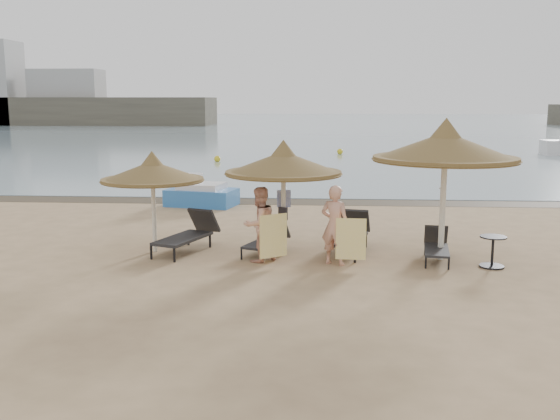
% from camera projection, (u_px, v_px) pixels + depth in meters
% --- Properties ---
extents(ground, '(160.00, 160.00, 0.00)m').
position_uv_depth(ground, '(271.00, 270.00, 13.69)').
color(ground, tan).
rests_on(ground, ground).
extents(sea, '(200.00, 140.00, 0.03)m').
position_uv_depth(sea, '(314.00, 125.00, 92.28)').
color(sea, gray).
rests_on(sea, ground).
extents(wet_sand_strip, '(200.00, 1.60, 0.01)m').
position_uv_depth(wet_sand_strip, '(292.00, 201.00, 22.92)').
color(wet_sand_strip, '#493C29').
rests_on(wet_sand_strip, ground).
extents(far_shore, '(150.00, 54.80, 12.00)m').
position_uv_depth(far_shore, '(143.00, 105.00, 91.26)').
color(far_shore, brown).
rests_on(far_shore, ground).
extents(palapa_left, '(2.51, 2.51, 2.48)m').
position_uv_depth(palapa_left, '(152.00, 172.00, 15.06)').
color(palapa_left, silver).
rests_on(palapa_left, ground).
extents(palapa_center, '(2.80, 2.80, 2.77)m').
position_uv_depth(palapa_center, '(283.00, 164.00, 14.70)').
color(palapa_center, silver).
rests_on(palapa_center, ground).
extents(palapa_right, '(3.33, 3.33, 3.30)m').
position_uv_depth(palapa_right, '(445.00, 147.00, 14.17)').
color(palapa_right, silver).
rests_on(palapa_right, ground).
extents(lounger_far_left, '(1.41, 2.25, 0.96)m').
position_uv_depth(lounger_far_left, '(189.00, 233.00, 15.47)').
color(lounger_far_left, black).
rests_on(lounger_far_left, ground).
extents(lounger_near_left, '(1.12, 1.76, 0.75)m').
position_uv_depth(lounger_near_left, '(268.00, 239.00, 15.25)').
color(lounger_near_left, black).
rests_on(lounger_near_left, ground).
extents(lounger_near_right, '(1.16, 2.22, 0.95)m').
position_uv_depth(lounger_near_right, '(350.00, 234.00, 15.42)').
color(lounger_near_right, black).
rests_on(lounger_near_right, ground).
extents(lounger_far_right, '(0.78, 1.70, 0.73)m').
position_uv_depth(lounger_far_right, '(436.00, 246.00, 14.58)').
color(lounger_far_right, black).
rests_on(lounger_far_right, ground).
extents(side_table, '(0.59, 0.59, 0.71)m').
position_uv_depth(side_table, '(492.00, 253.00, 13.90)').
color(side_table, black).
rests_on(side_table, ground).
extents(person_left, '(1.09, 1.08, 2.02)m').
position_uv_depth(person_left, '(259.00, 219.00, 14.28)').
color(person_left, '#DE9D82').
rests_on(person_left, ground).
extents(person_right, '(1.15, 0.97, 2.12)m').
position_uv_depth(person_right, '(335.00, 219.00, 14.01)').
color(person_right, '#DE9D82').
rests_on(person_right, ground).
extents(towel_left, '(0.59, 0.42, 0.99)m').
position_uv_depth(towel_left, '(273.00, 236.00, 13.97)').
color(towel_left, yellow).
rests_on(towel_left, ground).
extents(towel_right, '(0.67, 0.06, 0.94)m').
position_uv_depth(towel_right, '(351.00, 239.00, 13.81)').
color(towel_right, yellow).
rests_on(towel_right, ground).
extents(bag_patterned, '(0.34, 0.18, 0.41)m').
position_uv_depth(bag_patterned, '(284.00, 199.00, 15.02)').
color(bag_patterned, silver).
rests_on(bag_patterned, ground).
extents(bag_dark, '(0.23, 0.14, 0.31)m').
position_uv_depth(bag_dark, '(283.00, 214.00, 14.74)').
color(bag_dark, black).
rests_on(bag_dark, ground).
extents(pedal_boat, '(2.61, 1.87, 1.10)m').
position_uv_depth(pedal_boat, '(201.00, 194.00, 22.00)').
color(pedal_boat, '#2C6DBE').
rests_on(pedal_boat, ground).
extents(buoy_left, '(0.39, 0.39, 0.39)m').
position_uv_depth(buoy_left, '(217.00, 159.00, 37.32)').
color(buoy_left, yellow).
rests_on(buoy_left, ground).
extents(buoy_mid, '(0.40, 0.40, 0.40)m').
position_uv_depth(buoy_mid, '(340.00, 152.00, 42.47)').
color(buoy_mid, yellow).
rests_on(buoy_mid, ground).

